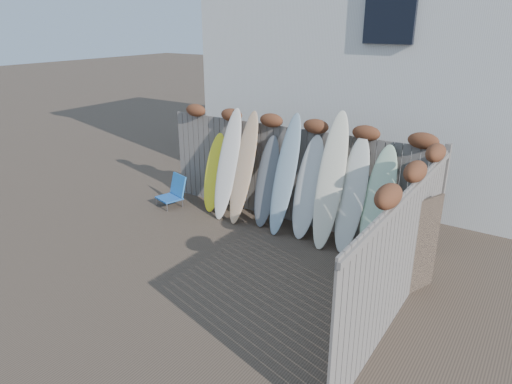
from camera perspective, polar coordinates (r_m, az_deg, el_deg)
The scene contains 16 objects.
ground at distance 8.02m, azimuth -4.82°, elevation -9.24°, with size 80.00×80.00×0.00m, color #493A2D.
back_fence at distance 9.35m, azimuth 4.37°, elevation 3.14°, with size 6.05×0.28×2.24m.
right_fence at distance 6.48m, azimuth 17.78°, elevation -6.48°, with size 0.28×4.40×2.24m.
house at distance 12.54m, azimuth 16.18°, elevation 16.29°, with size 8.50×5.50×6.33m.
beach_chair at distance 10.59m, azimuth -10.25°, elevation 0.06°, with size 0.66×0.68×0.70m.
wooden_crate at distance 7.36m, azimuth 15.01°, elevation -9.97°, with size 0.56×0.47×0.66m, color #6D5F52.
lattice_panel at distance 7.31m, azimuth 19.36°, elevation -6.68°, with size 0.04×1.03×1.55m, color #3E3425.
surfboard_0 at distance 10.08m, azimuth -5.19°, elevation 2.42°, with size 0.49×0.07×1.76m, color yellow.
surfboard_1 at distance 9.64m, azimuth -3.56°, elevation 3.47°, with size 0.49×0.07×2.39m, color white.
surfboard_2 at distance 9.40m, azimuth -1.56°, elevation 3.02°, with size 0.48×0.07×2.38m, color #DCB583.
surfboard_3 at distance 9.29m, azimuth 1.33°, elevation 1.31°, with size 0.47×0.07×1.90m, color #5B5D61.
surfboard_4 at distance 8.91m, azimuth 3.66°, elevation 2.17°, with size 0.46×0.07×2.43m, color #92ACB9.
surfboard_5 at distance 8.81m, azimuth 6.51°, elevation 0.57°, with size 0.54×0.07×2.04m, color silver.
surfboard_6 at distance 8.45m, azimuth 9.29°, elevation 1.39°, with size 0.51×0.07×2.58m, color #F7EDCC.
surfboard_7 at distance 8.39m, azimuth 11.89°, elevation -0.36°, with size 0.51×0.07×2.17m, color silver.
surfboard_8 at distance 8.28m, azimuth 15.00°, elevation -1.29°, with size 0.53×0.07×2.07m, color #C2E6BA.
Camera 1 is at (4.40, -5.40, 3.99)m, focal length 32.00 mm.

